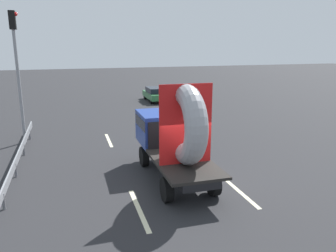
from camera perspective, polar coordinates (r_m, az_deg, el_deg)
ground_plane at (r=12.90m, az=3.63°, el=-9.96°), size 120.00×120.00×0.00m
flatbed_truck at (r=13.10m, az=0.87°, el=-1.12°), size 2.02×5.63×3.89m
distant_sedan at (r=30.76m, az=-2.10°, el=5.47°), size 1.63×3.81×1.24m
traffic_light at (r=18.99m, az=-24.22°, el=10.06°), size 0.42×0.36×6.74m
guardrail at (r=16.03m, az=-23.84°, el=-4.31°), size 0.10×11.19×0.71m
lane_dash_left_near at (r=11.20m, az=-4.93°, el=-13.89°), size 0.16×2.93×0.01m
lane_dash_left_far at (r=18.77m, az=-9.99°, el=-2.38°), size 0.16×2.64×0.01m
lane_dash_right_near at (r=12.54m, az=12.25°, el=-10.99°), size 0.16×2.53×0.01m
lane_dash_right_far at (r=19.00m, az=1.50°, el=-1.96°), size 0.16×2.25×0.01m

